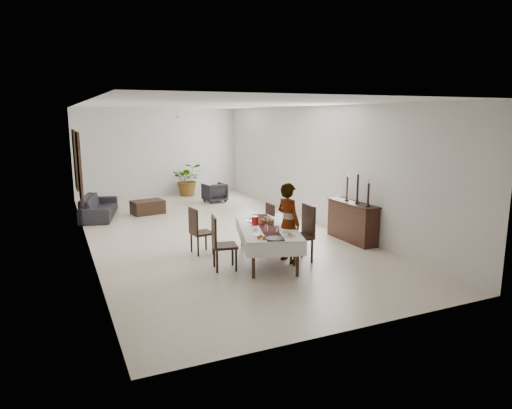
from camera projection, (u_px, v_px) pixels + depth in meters
name	position (u px, v px, depth m)	size (l,w,h in m)	color
floor	(212.00, 232.00, 11.73)	(6.00, 12.00, 0.00)	beige
ceiling	(210.00, 105.00, 11.12)	(6.00, 12.00, 0.02)	white
wall_back	(159.00, 152.00, 16.80)	(6.00, 0.02, 3.20)	silver
wall_front	(355.00, 219.00, 6.05)	(6.00, 0.02, 3.20)	silver
wall_left	(84.00, 176.00, 10.22)	(0.02, 12.00, 3.20)	silver
wall_right	(314.00, 165.00, 12.63)	(0.02, 12.00, 3.20)	silver
dining_table_top	(267.00, 228.00, 9.35)	(0.93, 2.24, 0.05)	black
table_leg_fl	(253.00, 261.00, 8.33)	(0.07, 0.07, 0.65)	black
table_leg_fr	(297.00, 259.00, 8.43)	(0.07, 0.07, 0.65)	black
table_leg_bl	(242.00, 232.00, 10.40)	(0.07, 0.07, 0.65)	black
table_leg_br	(278.00, 231.00, 10.51)	(0.07, 0.07, 0.65)	black
tablecloth_top	(267.00, 227.00, 9.35)	(1.10, 2.41, 0.01)	white
tablecloth_drape_left	(241.00, 234.00, 9.30)	(0.01, 2.41, 0.28)	silver
tablecloth_drape_right	(293.00, 232.00, 9.44)	(0.01, 2.41, 0.28)	silver
tablecloth_drape_near	(277.00, 250.00, 8.20)	(1.10, 0.01, 0.28)	white
tablecloth_drape_far	(259.00, 220.00, 10.54)	(1.10, 0.01, 0.28)	white
table_runner	(267.00, 226.00, 9.34)	(0.33, 2.33, 0.00)	#551818
red_pitcher	(255.00, 221.00, 9.43)	(0.14, 0.14, 0.19)	#9A130B
pitcher_handle	(251.00, 221.00, 9.42)	(0.11, 0.11, 0.02)	maroon
wine_glass_near	(278.00, 230.00, 8.75)	(0.07, 0.07, 0.16)	white
wine_glass_mid	(266.00, 229.00, 8.82)	(0.07, 0.07, 0.16)	white
wine_glass_far	(269.00, 222.00, 9.38)	(0.07, 0.07, 0.16)	white
teacup_right	(286.00, 231.00, 8.83)	(0.08, 0.08, 0.06)	white
saucer_right	(286.00, 232.00, 8.83)	(0.14, 0.14, 0.01)	silver
teacup_left	(255.00, 229.00, 8.99)	(0.08, 0.08, 0.06)	white
saucer_left	(255.00, 230.00, 8.99)	(0.14, 0.14, 0.01)	silver
plate_near_right	(290.00, 236.00, 8.56)	(0.22, 0.22, 0.01)	silver
bread_near_right	(290.00, 235.00, 8.56)	(0.08, 0.08, 0.08)	tan
plate_near_left	(258.00, 235.00, 8.63)	(0.22, 0.22, 0.01)	white
plate_far_left	(250.00, 221.00, 9.81)	(0.22, 0.22, 0.01)	white
serving_tray	(275.00, 238.00, 8.39)	(0.34, 0.34, 0.02)	#46474C
jam_jar_a	(264.00, 238.00, 8.33)	(0.06, 0.06, 0.07)	#915215
jam_jar_b	(259.00, 237.00, 8.37)	(0.06, 0.06, 0.07)	#9C6116
jam_jar_c	(261.00, 236.00, 8.47)	(0.06, 0.06, 0.07)	#8C3F14
fruit_basket	(268.00, 221.00, 9.57)	(0.28, 0.28, 0.09)	brown
fruit_red	(269.00, 218.00, 9.58)	(0.08, 0.08, 0.08)	#972B0F
fruit_green	(266.00, 218.00, 9.58)	(0.07, 0.07, 0.07)	#4C7B25
fruit_yellow	(268.00, 219.00, 9.51)	(0.08, 0.08, 0.08)	gold
chair_right_near_seat	(299.00, 237.00, 9.26)	(0.49, 0.49, 0.06)	black
chair_right_near_leg_fl	(312.00, 251.00, 9.22)	(0.05, 0.05, 0.49)	black
chair_right_near_leg_fr	(302.00, 246.00, 9.58)	(0.05, 0.05, 0.49)	black
chair_right_near_leg_bl	(294.00, 254.00, 9.06)	(0.05, 0.05, 0.49)	black
chair_right_near_leg_br	(285.00, 248.00, 9.42)	(0.05, 0.05, 0.49)	black
chair_right_near_back	(309.00, 220.00, 9.29)	(0.49, 0.04, 0.63)	black
chair_right_far_seat	(263.00, 228.00, 10.40)	(0.41, 0.41, 0.05)	black
chair_right_far_leg_fl	(273.00, 238.00, 10.37)	(0.04, 0.04, 0.40)	black
chair_right_far_leg_fr	(266.00, 235.00, 10.66)	(0.04, 0.04, 0.40)	black
chair_right_far_leg_bl	(260.00, 240.00, 10.22)	(0.04, 0.04, 0.40)	black
chair_right_far_leg_br	(253.00, 236.00, 10.52)	(0.04, 0.04, 0.40)	black
chair_right_far_back	(270.00, 215.00, 10.43)	(0.41, 0.04, 0.52)	black
chair_left_near_seat	(225.00, 246.00, 8.80)	(0.45, 0.45, 0.05)	black
chair_left_near_leg_fl	(214.00, 256.00, 8.98)	(0.04, 0.04, 0.44)	black
chair_left_near_leg_fr	(217.00, 262.00, 8.63)	(0.04, 0.04, 0.44)	black
chair_left_near_leg_bl	(233.00, 255.00, 9.07)	(0.04, 0.04, 0.44)	black
chair_left_near_leg_br	(236.00, 260.00, 8.71)	(0.04, 0.04, 0.44)	black
chair_left_near_back	(214.00, 231.00, 8.69)	(0.45, 0.04, 0.57)	black
chair_left_far_seat	(202.00, 233.00, 9.85)	(0.43, 0.43, 0.05)	black
chair_left_far_leg_fl	(191.00, 243.00, 9.95)	(0.04, 0.04, 0.42)	black
chair_left_far_leg_fr	(198.00, 247.00, 9.66)	(0.04, 0.04, 0.42)	black
chair_left_far_leg_bl	(206.00, 241.00, 10.13)	(0.04, 0.04, 0.42)	black
chair_left_far_leg_br	(213.00, 244.00, 9.84)	(0.04, 0.04, 0.42)	black
chair_left_far_back	(193.00, 221.00, 9.69)	(0.43, 0.04, 0.55)	black
woman	(288.00, 223.00, 9.22)	(0.59, 0.39, 1.63)	#93979B
sideboard_body	(352.00, 222.00, 10.82)	(0.40, 1.50, 0.90)	black
sideboard_top	(353.00, 203.00, 10.73)	(0.44, 1.56, 0.03)	black
candlestick_near_base	(368.00, 206.00, 10.24)	(0.10, 0.10, 0.03)	black
candlestick_near_shaft	(368.00, 194.00, 10.19)	(0.05, 0.05, 0.50)	black
candlestick_near_candle	(369.00, 182.00, 10.13)	(0.04, 0.04, 0.08)	beige
candlestick_mid_base	(357.00, 203.00, 10.59)	(0.10, 0.10, 0.03)	black
candlestick_mid_shaft	(358.00, 189.00, 10.53)	(0.05, 0.05, 0.65)	black
candlestick_mid_candle	(358.00, 173.00, 10.46)	(0.04, 0.04, 0.08)	white
candlestick_far_base	(347.00, 200.00, 10.95)	(0.10, 0.10, 0.03)	black
candlestick_far_shaft	(347.00, 188.00, 10.90)	(0.05, 0.05, 0.55)	black
candlestick_far_candle	(348.00, 175.00, 10.84)	(0.04, 0.04, 0.08)	silver
sofa	(99.00, 207.00, 13.34)	(2.16, 0.85, 0.63)	#262328
armchair	(215.00, 193.00, 15.73)	(0.70, 0.72, 0.65)	#242226
coffee_table	(148.00, 207.00, 13.85)	(0.93, 0.62, 0.41)	black
potted_plant	(188.00, 179.00, 16.94)	(1.09, 0.95, 1.22)	#315C24
mirror_frame_near	(79.00, 166.00, 12.20)	(0.06, 1.05, 1.85)	black
mirror_glass_near	(81.00, 166.00, 12.22)	(0.01, 0.90, 1.70)	white
mirror_frame_far	(75.00, 160.00, 14.08)	(0.06, 1.05, 1.85)	black
mirror_glass_far	(76.00, 160.00, 14.10)	(0.01, 0.90, 1.70)	white
fan_rod	(178.00, 110.00, 13.82)	(0.04, 0.04, 0.20)	silver
fan_hub	(178.00, 117.00, 13.86)	(0.16, 0.16, 0.08)	white
fan_blade_n	(175.00, 117.00, 14.17)	(0.10, 0.55, 0.01)	silver
fan_blade_s	(181.00, 117.00, 13.55)	(0.10, 0.55, 0.01)	silver
fan_blade_e	(189.00, 117.00, 14.00)	(0.55, 0.10, 0.01)	white
fan_blade_w	(167.00, 117.00, 13.72)	(0.55, 0.10, 0.01)	silver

